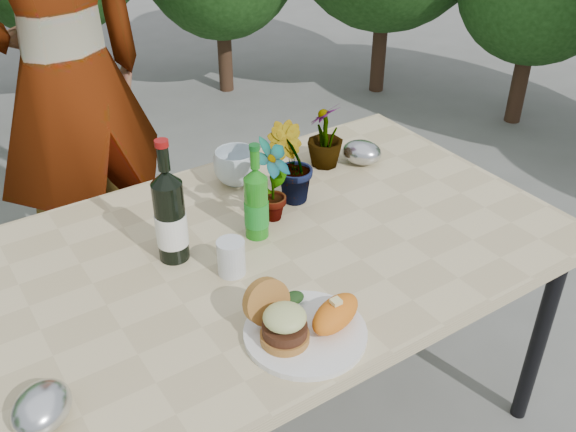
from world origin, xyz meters
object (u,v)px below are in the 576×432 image
wine_bottle (170,217)px  dinner_plate (305,333)px  patio_table (272,259)px  person (68,81)px

wine_bottle → dinner_plate: bearing=-70.7°
patio_table → wine_bottle: (-0.25, 0.09, 0.18)m
wine_bottle → person: (0.03, 0.88, 0.08)m
patio_table → dinner_plate: 0.38m
wine_bottle → person: 0.88m
patio_table → person: person is taller
patio_table → wine_bottle: wine_bottle is taller
patio_table → wine_bottle: size_ratio=4.68×
person → dinner_plate: bearing=78.2°
patio_table → dinner_plate: (-0.13, -0.35, 0.06)m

